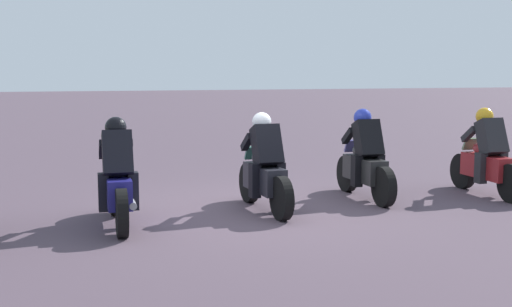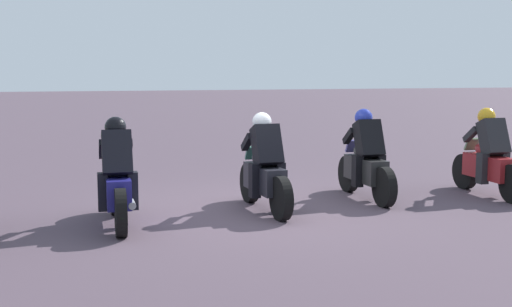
{
  "view_description": "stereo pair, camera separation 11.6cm",
  "coord_description": "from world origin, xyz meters",
  "px_view_note": "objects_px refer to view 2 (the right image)",
  "views": [
    {
      "loc": [
        -9.57,
        2.92,
        2.15
      ],
      "look_at": [
        -0.09,
        0.04,
        0.9
      ],
      "focal_mm": 46.55,
      "sensor_mm": 36.0,
      "label": 1
    },
    {
      "loc": [
        -9.61,
        2.81,
        2.15
      ],
      "look_at": [
        -0.09,
        0.04,
        0.9
      ],
      "focal_mm": 46.55,
      "sensor_mm": 36.0,
      "label": 2
    }
  ],
  "objects_px": {
    "rider_lane_a": "(489,160)",
    "rider_lane_b": "(366,162)",
    "rider_lane_d": "(117,181)",
    "rider_lane_c": "(265,171)"
  },
  "relations": [
    {
      "from": "rider_lane_a",
      "to": "rider_lane_b",
      "type": "distance_m",
      "value": 2.18
    },
    {
      "from": "rider_lane_b",
      "to": "rider_lane_d",
      "type": "distance_m",
      "value": 4.21
    },
    {
      "from": "rider_lane_c",
      "to": "rider_lane_a",
      "type": "bearing_deg",
      "value": -91.77
    },
    {
      "from": "rider_lane_b",
      "to": "rider_lane_c",
      "type": "height_order",
      "value": "same"
    },
    {
      "from": "rider_lane_a",
      "to": "rider_lane_c",
      "type": "xyz_separation_m",
      "value": [
        -0.09,
        4.05,
        0.0
      ]
    },
    {
      "from": "rider_lane_c",
      "to": "rider_lane_b",
      "type": "bearing_deg",
      "value": -80.58
    },
    {
      "from": "rider_lane_a",
      "to": "rider_lane_d",
      "type": "relative_size",
      "value": 1.0
    },
    {
      "from": "rider_lane_a",
      "to": "rider_lane_d",
      "type": "distance_m",
      "value": 6.3
    },
    {
      "from": "rider_lane_c",
      "to": "rider_lane_d",
      "type": "distance_m",
      "value": 2.27
    },
    {
      "from": "rider_lane_c",
      "to": "rider_lane_d",
      "type": "height_order",
      "value": "same"
    }
  ]
}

